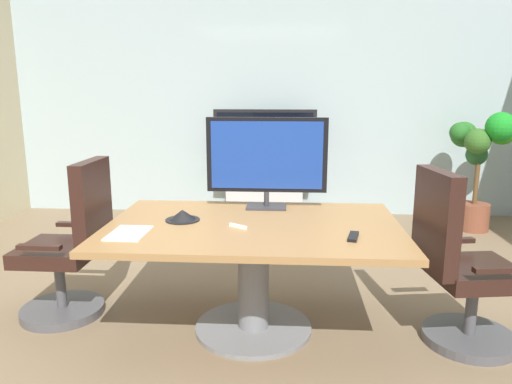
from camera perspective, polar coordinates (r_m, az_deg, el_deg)
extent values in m
plane|color=#7A664C|center=(3.32, -1.83, -15.73)|extent=(7.27, 7.27, 0.00)
cube|color=#9EB2B7|center=(6.05, 1.01, 10.03)|extent=(6.27, 0.10, 2.66)
cube|color=olive|center=(3.04, -0.31, -4.13)|extent=(1.83, 1.19, 0.04)
cylinder|color=slate|center=(3.16, -0.31, -10.42)|extent=(0.20, 0.20, 0.68)
cylinder|color=slate|center=(3.30, -0.30, -15.65)|extent=(0.76, 0.76, 0.03)
cylinder|color=#4C4C51|center=(3.74, -21.80, -12.78)|extent=(0.56, 0.56, 0.06)
cylinder|color=#4C4C51|center=(3.66, -22.06, -9.79)|extent=(0.07, 0.07, 0.36)
cube|color=black|center=(3.59, -22.34, -6.52)|extent=(0.48, 0.48, 0.10)
cube|color=black|center=(3.39, -18.70, -1.51)|extent=(0.09, 0.46, 0.60)
cube|color=black|center=(3.77, -20.47, -3.59)|extent=(0.28, 0.05, 0.03)
cube|color=black|center=(3.33, -24.17, -5.96)|extent=(0.28, 0.05, 0.03)
cylinder|color=#4C4C51|center=(3.42, 23.73, -15.41)|extent=(0.56, 0.56, 0.06)
cylinder|color=#4C4C51|center=(3.33, 24.05, -12.18)|extent=(0.07, 0.07, 0.36)
cube|color=black|center=(3.25, 24.39, -8.63)|extent=(0.54, 0.54, 0.10)
cube|color=black|center=(3.03, 20.45, -3.21)|extent=(0.16, 0.46, 0.60)
cube|color=black|center=(2.99, 26.64, -8.18)|extent=(0.28, 0.09, 0.03)
cube|color=black|center=(3.42, 22.19, -5.31)|extent=(0.28, 0.09, 0.03)
cube|color=#333338|center=(3.43, 1.24, -1.74)|extent=(0.28, 0.18, 0.02)
cylinder|color=#333338|center=(3.42, 1.24, -0.80)|extent=(0.04, 0.04, 0.10)
cube|color=black|center=(3.37, 1.28, 4.38)|extent=(0.84, 0.04, 0.52)
cube|color=navy|center=(3.35, 1.26, 4.34)|extent=(0.77, 0.01, 0.47)
cube|color=#B7BABC|center=(5.83, 1.03, -0.49)|extent=(0.90, 0.36, 0.55)
cube|color=black|center=(5.71, 1.05, 5.89)|extent=(1.20, 0.06, 0.76)
cube|color=black|center=(5.67, 1.03, 5.85)|extent=(1.12, 0.01, 0.69)
cylinder|color=brown|center=(5.91, 24.19, -2.67)|extent=(0.34, 0.34, 0.30)
cylinder|color=brown|center=(5.83, 24.50, 0.85)|extent=(0.05, 0.05, 0.44)
sphere|color=#308F1A|center=(5.88, 27.02, 6.44)|extent=(0.30, 0.30, 0.30)
sphere|color=#275F2E|center=(5.99, 24.55, 4.03)|extent=(0.24, 0.24, 0.24)
sphere|color=#266321|center=(5.91, 23.26, 6.25)|extent=(0.28, 0.28, 0.28)
sphere|color=#236223|center=(5.74, 22.88, 6.49)|extent=(0.22, 0.22, 0.22)
sphere|color=#326122|center=(5.60, 24.65, 5.45)|extent=(0.27, 0.27, 0.27)
sphere|color=#198D22|center=(5.60, 26.87, 6.86)|extent=(0.30, 0.30, 0.30)
cone|color=black|center=(3.14, -8.65, -2.71)|extent=(0.19, 0.19, 0.07)
cylinder|color=black|center=(3.14, -8.63, -3.25)|extent=(0.22, 0.22, 0.01)
cube|color=black|center=(2.80, 11.38, -5.16)|extent=(0.09, 0.18, 0.02)
cube|color=silver|center=(2.95, -2.19, -4.06)|extent=(0.12, 0.09, 0.02)
cube|color=white|center=(2.93, -14.74, -4.70)|extent=(0.22, 0.30, 0.01)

